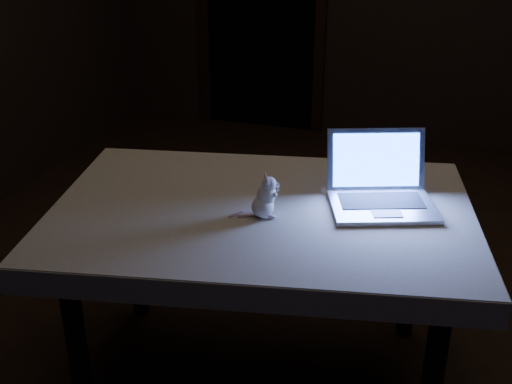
% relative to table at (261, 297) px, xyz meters
% --- Properties ---
extents(floor, '(5.00, 5.00, 0.00)m').
position_rel_table_xyz_m(floor, '(0.14, 0.48, -0.38)').
color(floor, black).
rests_on(floor, ground).
extents(table, '(1.58, 1.18, 0.77)m').
position_rel_table_xyz_m(table, '(0.00, 0.00, 0.00)').
color(table, black).
rests_on(table, floor).
extents(tablecloth, '(1.72, 1.34, 0.09)m').
position_rel_table_xyz_m(tablecloth, '(0.08, 0.03, 0.34)').
color(tablecloth, beige).
rests_on(tablecloth, table).
extents(laptop, '(0.46, 0.43, 0.25)m').
position_rel_table_xyz_m(laptop, '(0.42, 0.12, 0.52)').
color(laptop, '#B6B6BA').
rests_on(laptop, tablecloth).
extents(plush_mouse, '(0.16, 0.16, 0.16)m').
position_rel_table_xyz_m(plush_mouse, '(0.02, -0.06, 0.47)').
color(plush_mouse, white).
rests_on(plush_mouse, tablecloth).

